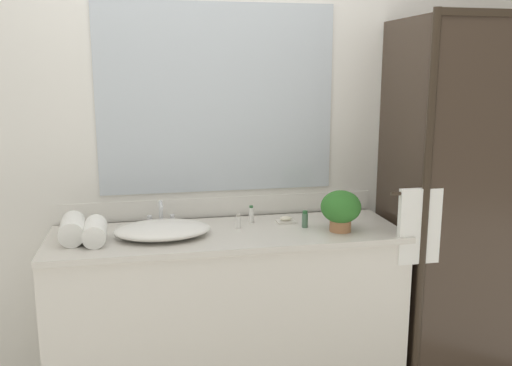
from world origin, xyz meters
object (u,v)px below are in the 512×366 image
(soap_dish, at_px, (286,220))
(amenity_bottle_body_wash, at_px, (305,219))
(potted_plant, at_px, (341,208))
(amenity_bottle_conditioner, at_px, (238,222))
(faucet, at_px, (161,217))
(rolled_towel_middle, at_px, (95,231))
(rolled_towel_near_edge, at_px, (72,229))
(sink_basin, at_px, (163,230))
(amenity_bottle_lotion, at_px, (251,215))

(soap_dish, distance_m, amenity_bottle_body_wash, 0.13)
(potted_plant, height_order, amenity_bottle_conditioner, potted_plant)
(faucet, bearing_deg, rolled_towel_middle, -145.70)
(soap_dish, bearing_deg, rolled_towel_middle, -171.30)
(soap_dish, height_order, rolled_towel_near_edge, rolled_towel_near_edge)
(rolled_towel_near_edge, bearing_deg, rolled_towel_middle, -24.84)
(potted_plant, xyz_separation_m, amenity_bottle_conditioner, (-0.51, 0.15, -0.08))
(sink_basin, relative_size, amenity_bottle_conditioner, 6.17)
(sink_basin, distance_m, potted_plant, 0.91)
(rolled_towel_middle, bearing_deg, potted_plant, -2.59)
(amenity_bottle_conditioner, height_order, amenity_bottle_lotion, amenity_bottle_lotion)
(potted_plant, relative_size, amenity_bottle_body_wash, 2.37)
(amenity_bottle_body_wash, relative_size, rolled_towel_near_edge, 0.35)
(sink_basin, height_order, potted_plant, potted_plant)
(sink_basin, bearing_deg, rolled_towel_near_edge, 177.15)
(potted_plant, bearing_deg, amenity_bottle_body_wash, 146.44)
(amenity_bottle_body_wash, bearing_deg, potted_plant, -33.56)
(amenity_bottle_body_wash, height_order, amenity_bottle_conditioner, amenity_bottle_body_wash)
(faucet, bearing_deg, amenity_bottle_body_wash, -12.79)
(amenity_bottle_conditioner, distance_m, amenity_bottle_lotion, 0.13)
(faucet, bearing_deg, soap_dish, -5.83)
(faucet, relative_size, amenity_bottle_conditioner, 2.19)
(potted_plant, bearing_deg, soap_dish, 138.80)
(potted_plant, height_order, rolled_towel_near_edge, potted_plant)
(rolled_towel_near_edge, distance_m, rolled_towel_middle, 0.12)
(soap_dish, height_order, amenity_bottle_conditioner, amenity_bottle_conditioner)
(sink_basin, bearing_deg, rolled_towel_middle, -174.76)
(amenity_bottle_lotion, height_order, rolled_towel_near_edge, rolled_towel_near_edge)
(sink_basin, height_order, amenity_bottle_body_wash, amenity_bottle_body_wash)
(faucet, distance_m, amenity_bottle_conditioner, 0.41)
(soap_dish, xyz_separation_m, rolled_towel_near_edge, (-1.10, -0.10, 0.05))
(potted_plant, distance_m, amenity_bottle_body_wash, 0.21)
(faucet, xyz_separation_m, soap_dish, (0.67, -0.07, -0.03))
(potted_plant, bearing_deg, sink_basin, 174.63)
(amenity_bottle_body_wash, bearing_deg, faucet, 167.21)
(amenity_bottle_body_wash, distance_m, rolled_towel_near_edge, 1.17)
(faucet, xyz_separation_m, amenity_bottle_lotion, (0.48, -0.03, -0.00))
(faucet, distance_m, rolled_towel_middle, 0.39)
(amenity_bottle_body_wash, bearing_deg, amenity_bottle_lotion, 152.00)
(rolled_towel_near_edge, height_order, rolled_towel_middle, rolled_towel_near_edge)
(potted_plant, relative_size, amenity_bottle_conditioner, 2.74)
(rolled_towel_near_edge, bearing_deg, amenity_bottle_lotion, 8.61)
(sink_basin, height_order, amenity_bottle_lotion, amenity_bottle_lotion)
(potted_plant, xyz_separation_m, amenity_bottle_body_wash, (-0.16, 0.11, -0.08))
(amenity_bottle_conditioner, relative_size, rolled_towel_near_edge, 0.30)
(sink_basin, xyz_separation_m, faucet, (-0.00, 0.19, 0.01))
(amenity_bottle_lotion, bearing_deg, potted_plant, -30.19)
(amenity_bottle_conditioner, bearing_deg, amenity_bottle_body_wash, -7.61)
(potted_plant, xyz_separation_m, rolled_towel_near_edge, (-1.33, 0.11, -0.06))
(sink_basin, xyz_separation_m, soap_dish, (0.67, 0.12, -0.02))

